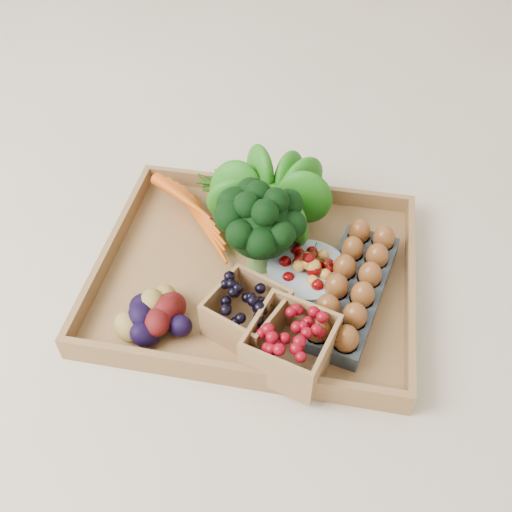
% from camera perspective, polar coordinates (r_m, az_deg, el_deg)
% --- Properties ---
extents(ground, '(4.00, 4.00, 0.00)m').
position_cam_1_polar(ground, '(1.03, -0.00, -2.28)').
color(ground, beige).
rests_on(ground, ground).
extents(tray, '(0.55, 0.45, 0.01)m').
position_cam_1_polar(tray, '(1.03, -0.00, -2.01)').
color(tray, olive).
rests_on(tray, ground).
extents(carrots, '(0.18, 0.13, 0.04)m').
position_cam_1_polar(carrots, '(1.10, -5.42, 3.74)').
color(carrots, '#C34A0D').
rests_on(carrots, tray).
extents(lettuce, '(0.16, 0.16, 0.16)m').
position_cam_1_polar(lettuce, '(1.06, 1.67, 6.12)').
color(lettuce, '#0F4B0B').
rests_on(lettuce, tray).
extents(broccoli, '(0.16, 0.16, 0.12)m').
position_cam_1_polar(broccoli, '(0.99, 0.51, 1.58)').
color(broccoli, black).
rests_on(broccoli, tray).
extents(cherry_bowl, '(0.14, 0.14, 0.04)m').
position_cam_1_polar(cherry_bowl, '(1.00, 5.11, -1.93)').
color(cherry_bowl, '#8C9EA5').
rests_on(cherry_bowl, tray).
extents(egg_carton, '(0.16, 0.30, 0.03)m').
position_cam_1_polar(egg_carton, '(0.99, 9.51, -3.54)').
color(egg_carton, '#394149').
rests_on(egg_carton, tray).
extents(potatoes, '(0.13, 0.13, 0.08)m').
position_cam_1_polar(potatoes, '(0.93, -10.18, -5.48)').
color(potatoes, '#460B0B').
rests_on(potatoes, tray).
extents(punnet_blackberry, '(0.14, 0.14, 0.07)m').
position_cam_1_polar(punnet_blackberry, '(0.92, -0.95, -5.70)').
color(punnet_blackberry, black).
rests_on(punnet_blackberry, tray).
extents(punnet_raspberry, '(0.15, 0.15, 0.08)m').
position_cam_1_polar(punnet_raspberry, '(0.88, 3.45, -8.87)').
color(punnet_raspberry, '#6D040E').
rests_on(punnet_raspberry, tray).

